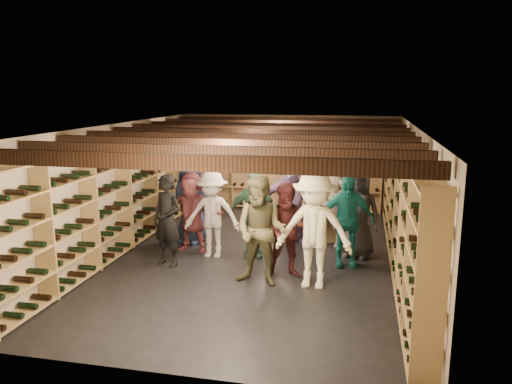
{
  "coord_description": "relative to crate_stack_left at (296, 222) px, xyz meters",
  "views": [
    {
      "loc": [
        1.85,
        -8.6,
        3.04
      ],
      "look_at": [
        -0.03,
        0.2,
        1.18
      ],
      "focal_mm": 35.0,
      "sensor_mm": 36.0,
      "label": 1
    }
  ],
  "objects": [
    {
      "name": "ceiling_joists",
      "position": [
        -0.58,
        -1.35,
        1.92
      ],
      "size": [
        5.4,
        7.12,
        0.18
      ],
      "color": "black",
      "rests_on": "ground"
    },
    {
      "name": "person_8",
      "position": [
        0.14,
        -2.2,
        0.45
      ],
      "size": [
        0.84,
        0.7,
        1.58
      ],
      "primitive_type": "imported",
      "rotation": [
        0.0,
        0.0,
        0.14
      ],
      "color": "#4D1D1E",
      "rests_on": "ground"
    },
    {
      "name": "person_10",
      "position": [
        -0.63,
        -1.32,
        0.46
      ],
      "size": [
        0.95,
        0.44,
        1.6
      ],
      "primitive_type": "imported",
      "rotation": [
        0.0,
        0.0,
        0.05
      ],
      "color": "#2C5541",
      "rests_on": "ground"
    },
    {
      "name": "crate_stack_left",
      "position": [
        0.0,
        0.0,
        0.0
      ],
      "size": [
        0.52,
        0.36,
        0.68
      ],
      "rotation": [
        0.0,
        0.0,
        0.06
      ],
      "color": "tan",
      "rests_on": "ground"
    },
    {
      "name": "person_3",
      "position": [
        0.6,
        -2.54,
        0.58
      ],
      "size": [
        1.22,
        0.74,
        1.83
      ],
      "primitive_type": "imported",
      "rotation": [
        0.0,
        0.0,
        -0.05
      ],
      "color": "beige",
      "rests_on": "ground"
    },
    {
      "name": "wine_rack_back",
      "position": [
        -0.58,
        2.48,
        0.73
      ],
      "size": [
        4.7,
        0.3,
        2.15
      ],
      "color": "#A58550",
      "rests_on": "ground"
    },
    {
      "name": "ground",
      "position": [
        -0.58,
        -1.35,
        -0.34
      ],
      "size": [
        8.0,
        8.0,
        0.0
      ],
      "primitive_type": "plane",
      "color": "black",
      "rests_on": "ground"
    },
    {
      "name": "person_2",
      "position": [
        -0.22,
        -2.61,
        0.53
      ],
      "size": [
        0.95,
        0.8,
        1.74
      ],
      "primitive_type": "imported",
      "rotation": [
        0.0,
        0.0,
        -0.18
      ],
      "color": "brown",
      "rests_on": "ground"
    },
    {
      "name": "person_5",
      "position": [
        -1.85,
        -1.24,
        0.42
      ],
      "size": [
        1.46,
        0.62,
        1.53
      ],
      "primitive_type": "imported",
      "rotation": [
        0.0,
        0.0,
        -0.12
      ],
      "color": "brown",
      "rests_on": "ground"
    },
    {
      "name": "person_12",
      "position": [
        1.25,
        -0.93,
        0.48
      ],
      "size": [
        0.91,
        0.72,
        1.64
      ],
      "primitive_type": "imported",
      "rotation": [
        0.0,
        0.0,
        -0.27
      ],
      "color": "#35373B",
      "rests_on": "ground"
    },
    {
      "name": "crate_stack_right",
      "position": [
        0.7,
        -0.05,
        0.0
      ],
      "size": [
        0.59,
        0.51,
        0.68
      ],
      "rotation": [
        0.0,
        0.0,
        0.43
      ],
      "color": "tan",
      "rests_on": "ground"
    },
    {
      "name": "person_7",
      "position": [
        0.73,
        -0.35,
        0.53
      ],
      "size": [
        0.73,
        0.59,
        1.74
      ],
      "primitive_type": "imported",
      "rotation": [
        0.0,
        0.0,
        -0.3
      ],
      "color": "gray",
      "rests_on": "ground"
    },
    {
      "name": "person_9",
      "position": [
        -1.36,
        -1.49,
        0.46
      ],
      "size": [
        1.06,
        0.64,
        1.59
      ],
      "primitive_type": "imported",
      "rotation": [
        0.0,
        0.0,
        0.05
      ],
      "color": "#AAA39B",
      "rests_on": "ground"
    },
    {
      "name": "wine_rack_left",
      "position": [
        -3.15,
        -1.35,
        0.74
      ],
      "size": [
        0.32,
        7.5,
        2.15
      ],
      "color": "#A58550",
      "rests_on": "ground"
    },
    {
      "name": "person_4",
      "position": [
        1.05,
        -1.47,
        0.48
      ],
      "size": [
        1.01,
        0.53,
        1.64
      ],
      "primitive_type": "imported",
      "rotation": [
        0.0,
        0.0,
        0.15
      ],
      "color": "#1A817D",
      "rests_on": "ground"
    },
    {
      "name": "person_1",
      "position": [
        -1.99,
        -2.09,
        0.47
      ],
      "size": [
        0.69,
        0.57,
        1.62
      ],
      "primitive_type": "imported",
      "rotation": [
        0.0,
        0.0,
        -0.37
      ],
      "color": "black",
      "rests_on": "ground"
    },
    {
      "name": "walls",
      "position": [
        -0.58,
        -1.35,
        0.86
      ],
      "size": [
        5.52,
        8.02,
        2.4
      ],
      "color": "#BDAD93",
      "rests_on": "ground"
    },
    {
      "name": "crate_loose",
      "position": [
        -0.51,
        0.53,
        -0.25
      ],
      "size": [
        0.59,
        0.5,
        0.17
      ],
      "primitive_type": "cube",
      "rotation": [
        0.0,
        0.0,
        -0.41
      ],
      "color": "tan",
      "rests_on": "ground"
    },
    {
      "name": "wine_rack_right",
      "position": [
        1.99,
        -1.35,
        0.74
      ],
      "size": [
        0.32,
        7.5,
        2.15
      ],
      "color": "#A58550",
      "rests_on": "ground"
    },
    {
      "name": "person_11",
      "position": [
        -0.06,
        -0.39,
        0.58
      ],
      "size": [
        1.78,
        1.11,
        1.83
      ],
      "primitive_type": "imported",
      "rotation": [
        0.0,
        0.0,
        0.36
      ],
      "color": "#806197",
      "rests_on": "ground"
    },
    {
      "name": "person_6",
      "position": [
        -2.04,
        -0.72,
        0.55
      ],
      "size": [
        0.97,
        0.75,
        1.78
      ],
      "primitive_type": "imported",
      "rotation": [
        0.0,
        0.0,
        -0.23
      ],
      "color": "#1E2A4A",
      "rests_on": "ground"
    },
    {
      "name": "ceiling",
      "position": [
        -0.58,
        -1.35,
        2.06
      ],
      "size": [
        5.5,
        8.0,
        0.01
      ],
      "primitive_type": "cube",
      "color": "#BCB6A0",
      "rests_on": "walls"
    }
  ]
}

